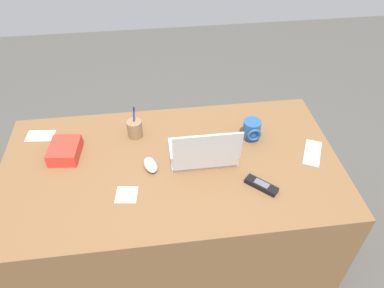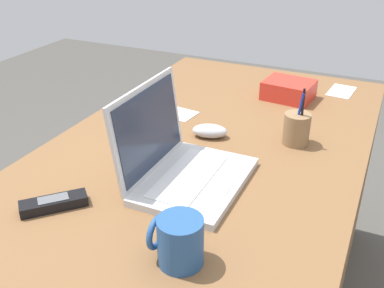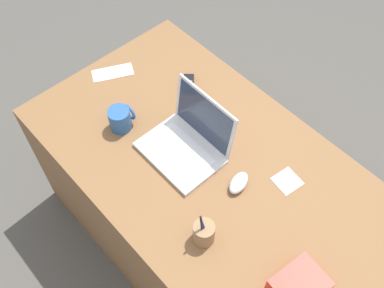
% 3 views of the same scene
% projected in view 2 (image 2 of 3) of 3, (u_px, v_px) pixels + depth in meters
% --- Properties ---
extents(desk, '(1.58, 0.85, 0.71)m').
position_uv_depth(desk, '(200.00, 251.00, 1.41)').
color(desk, brown).
rests_on(desk, ground).
extents(laptop, '(0.31, 0.26, 0.23)m').
position_uv_depth(laptop, '(180.00, 163.00, 1.09)').
color(laptop, silver).
rests_on(laptop, desk).
extents(computer_mouse, '(0.08, 0.11, 0.04)m').
position_uv_depth(computer_mouse, '(210.00, 131.00, 1.32)').
color(computer_mouse, silver).
rests_on(computer_mouse, desk).
extents(coffee_mug_white, '(0.09, 0.10, 0.10)m').
position_uv_depth(coffee_mug_white, '(179.00, 241.00, 0.84)').
color(coffee_mug_white, '#26518C').
rests_on(coffee_mug_white, desk).
extents(cordless_phone, '(0.14, 0.13, 0.03)m').
position_uv_depth(cordless_phone, '(54.00, 203.00, 1.01)').
color(cordless_phone, black).
rests_on(cordless_phone, desk).
extents(pen_holder, '(0.07, 0.07, 0.17)m').
position_uv_depth(pen_holder, '(297.00, 129.00, 1.27)').
color(pen_holder, olive).
rests_on(pen_holder, desk).
extents(snack_bag, '(0.15, 0.18, 0.06)m').
position_uv_depth(snack_bag, '(289.00, 90.00, 1.58)').
color(snack_bag, red).
rests_on(snack_bag, desk).
extents(paper_note_near_laptop, '(0.14, 0.09, 0.00)m').
position_uv_depth(paper_note_near_laptop, '(341.00, 91.00, 1.65)').
color(paper_note_near_laptop, white).
rests_on(paper_note_near_laptop, desk).
extents(paper_note_right, '(0.10, 0.10, 0.00)m').
position_uv_depth(paper_note_right, '(181.00, 114.00, 1.47)').
color(paper_note_right, white).
rests_on(paper_note_right, desk).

